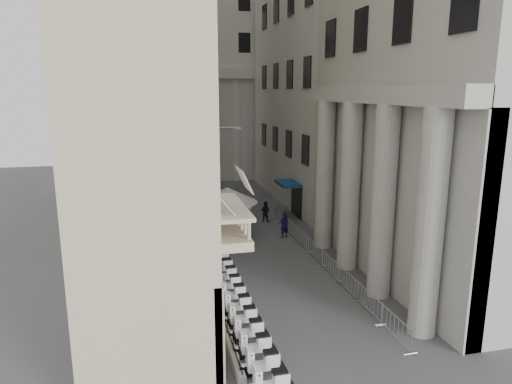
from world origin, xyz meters
TOP-DOWN VIEW (x-y plane):
  - far_building at (0.00, 48.00)m, footprint 22.00×10.00m
  - iron_fence at (-4.30, 18.00)m, footprint 0.30×28.00m
  - blue_awning at (4.15, 26.00)m, footprint 1.60×3.00m
  - flag at (-4.00, 5.00)m, footprint 1.00×1.40m
  - scooter_1 at (-3.41, 4.54)m, footprint 1.40×0.57m
  - scooter_2 at (-3.41, 5.79)m, footprint 1.40×0.57m
  - scooter_3 at (-3.41, 7.04)m, footprint 1.40×0.57m
  - scooter_4 at (-3.41, 8.29)m, footprint 1.40×0.57m
  - scooter_5 at (-3.41, 9.54)m, footprint 1.40×0.57m
  - scooter_6 at (-3.41, 10.79)m, footprint 1.40×0.57m
  - scooter_7 at (-3.41, 12.04)m, footprint 1.40×0.57m
  - scooter_8 at (-3.41, 13.29)m, footprint 1.40×0.57m
  - scooter_9 at (-3.41, 14.54)m, footprint 1.40×0.57m
  - scooter_10 at (-3.41, 15.79)m, footprint 1.40×0.57m
  - scooter_11 at (-3.41, 17.04)m, footprint 1.40×0.57m
  - barrier_0 at (2.86, 5.75)m, footprint 0.60×2.40m
  - barrier_1 at (2.86, 8.25)m, footprint 0.60×2.40m
  - barrier_2 at (2.86, 10.75)m, footprint 0.60×2.40m
  - barrier_3 at (2.86, 13.25)m, footprint 0.60×2.40m
  - barrier_4 at (2.86, 15.75)m, footprint 0.60×2.40m
  - barrier_5 at (2.86, 18.25)m, footprint 0.60×2.40m
  - barrier_6 at (2.86, 20.75)m, footprint 0.60×2.40m
  - barrier_7 at (2.86, 23.25)m, footprint 0.60×2.40m
  - security_tent at (-1.99, 22.34)m, footprint 4.51×4.51m
  - street_lamp at (-3.23, 20.48)m, footprint 2.68×0.23m
  - info_kiosk at (-2.62, 24.65)m, footprint 0.38×0.87m
  - pedestrian_a at (2.22, 20.49)m, footprint 0.81×0.65m
  - pedestrian_b at (1.90, 24.92)m, footprint 1.05×1.03m
  - pedestrian_c at (-0.68, 28.95)m, footprint 0.92×0.82m

SIDE VIEW (x-z plane):
  - iron_fence at x=-4.30m, z-range -0.70..0.70m
  - blue_awning at x=4.15m, z-range -1.50..1.50m
  - flag at x=-4.00m, z-range -4.10..4.10m
  - scooter_1 at x=-3.41m, z-range -0.75..0.75m
  - scooter_2 at x=-3.41m, z-range -0.75..0.75m
  - scooter_3 at x=-3.41m, z-range -0.75..0.75m
  - scooter_4 at x=-3.41m, z-range -0.75..0.75m
  - scooter_5 at x=-3.41m, z-range -0.75..0.75m
  - scooter_6 at x=-3.41m, z-range -0.75..0.75m
  - scooter_7 at x=-3.41m, z-range -0.75..0.75m
  - scooter_8 at x=-3.41m, z-range -0.75..0.75m
  - scooter_9 at x=-3.41m, z-range -0.75..0.75m
  - scooter_10 at x=-3.41m, z-range -0.75..0.75m
  - scooter_11 at x=-3.41m, z-range -0.75..0.75m
  - barrier_0 at x=2.86m, z-range -0.55..0.55m
  - barrier_1 at x=2.86m, z-range -0.55..0.55m
  - barrier_2 at x=2.86m, z-range -0.55..0.55m
  - barrier_3 at x=2.86m, z-range -0.55..0.55m
  - barrier_4 at x=2.86m, z-range -0.55..0.55m
  - barrier_5 at x=2.86m, z-range -0.55..0.55m
  - barrier_6 at x=2.86m, z-range -0.55..0.55m
  - barrier_7 at x=2.86m, z-range -0.55..0.55m
  - pedestrian_c at x=-0.68m, z-range 0.00..1.58m
  - pedestrian_b at x=1.90m, z-range 0.00..1.71m
  - info_kiosk at x=-2.62m, z-range 0.01..1.80m
  - pedestrian_a at x=2.22m, z-range 0.00..1.92m
  - security_tent at x=-1.99m, z-range 1.23..4.89m
  - street_lamp at x=-3.23m, z-range 0.79..8.99m
  - far_building at x=0.00m, z-range 0.00..30.00m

